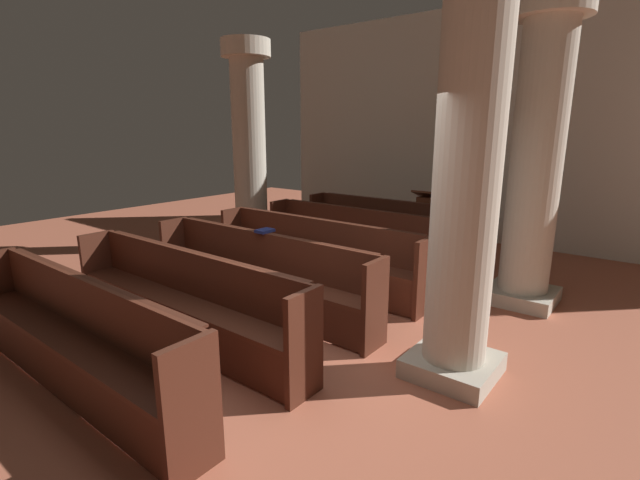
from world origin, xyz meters
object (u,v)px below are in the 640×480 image
at_px(pillar_far_side, 249,143).
at_px(pillar_aisle_side, 537,151).
at_px(lectern, 425,222).
at_px(pew_row_2, 315,252).
at_px(pillar_aisle_rear, 468,162).
at_px(pew_row_1, 358,238).
at_px(pew_row_3, 259,271).
at_px(pew_row_5, 73,333).
at_px(pew_row_0, 392,226).
at_px(hymn_book, 265,231).
at_px(pew_row_4, 182,296).

bearing_deg(pillar_far_side, pillar_aisle_side, 1.04).
relative_size(pillar_far_side, lectern, 3.48).
height_order(pew_row_2, pillar_aisle_rear, pillar_aisle_rear).
bearing_deg(pillar_aisle_rear, pillar_far_side, 155.95).
distance_m(pew_row_1, pillar_aisle_side, 2.90).
bearing_deg(pew_row_3, pew_row_1, 90.00).
xyz_separation_m(pew_row_3, lectern, (0.18, 4.31, -0.06)).
xyz_separation_m(pew_row_1, pew_row_5, (0.00, -4.45, 0.00)).
bearing_deg(pew_row_0, pew_row_3, -90.00).
xyz_separation_m(pew_row_3, pillar_aisle_side, (2.52, 2.33, 1.44)).
relative_size(pew_row_2, pillar_aisle_rear, 0.91).
height_order(pillar_far_side, hymn_book, pillar_far_side).
height_order(pew_row_3, pew_row_4, same).
distance_m(pew_row_0, hymn_book, 3.19).
xyz_separation_m(pew_row_4, pillar_far_side, (-2.47, 3.35, 1.44)).
distance_m(pew_row_0, lectern, 0.99).
height_order(pillar_aisle_side, hymn_book, pillar_aisle_side).
bearing_deg(pew_row_1, pillar_aisle_rear, -41.29).
xyz_separation_m(pillar_far_side, pillar_aisle_rear, (4.98, -2.22, -0.00)).
bearing_deg(pillar_aisle_rear, hymn_book, 176.24).
relative_size(pew_row_1, pew_row_2, 1.00).
distance_m(pew_row_0, pew_row_3, 3.34).
bearing_deg(pillar_aisle_rear, pew_row_0, 127.13).
xyz_separation_m(pew_row_4, pillar_aisle_rear, (2.52, 1.13, 1.44)).
bearing_deg(pew_row_5, hymn_book, 91.38).
distance_m(pew_row_1, lectern, 2.09).
bearing_deg(pew_row_5, pillar_far_side, 118.90).
bearing_deg(pew_row_1, pew_row_2, -90.00).
height_order(pew_row_3, pillar_aisle_rear, pillar_aisle_rear).
relative_size(pew_row_0, pillar_far_side, 0.91).
xyz_separation_m(pillar_far_side, hymn_book, (2.41, -2.05, -0.97)).
height_order(pew_row_0, pew_row_2, same).
xyz_separation_m(pew_row_2, hymn_book, (-0.06, -0.93, 0.47)).
bearing_deg(pillar_aisle_side, pew_row_3, -137.19).
distance_m(pew_row_0, pillar_far_side, 3.06).
relative_size(pew_row_2, pew_row_5, 1.00).
xyz_separation_m(pew_row_2, pew_row_3, (0.00, -1.11, 0.00)).
bearing_deg(pew_row_5, pillar_aisle_rear, 41.73).
bearing_deg(pew_row_4, pew_row_5, -90.00).
bearing_deg(pillar_far_side, hymn_book, -40.47).
bearing_deg(lectern, pew_row_2, -93.20).
relative_size(pew_row_1, pillar_aisle_side, 0.91).
height_order(pew_row_3, pillar_aisle_side, pillar_aisle_side).
bearing_deg(pillar_far_side, lectern, 38.06).
relative_size(pillar_aisle_rear, hymn_book, 17.39).
bearing_deg(hymn_book, pew_row_5, -88.62).
height_order(pew_row_2, pew_row_4, same).
bearing_deg(pew_row_4, pew_row_0, 90.00).
bearing_deg(lectern, pew_row_5, -91.57).
distance_m(pew_row_3, pew_row_5, 2.23).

